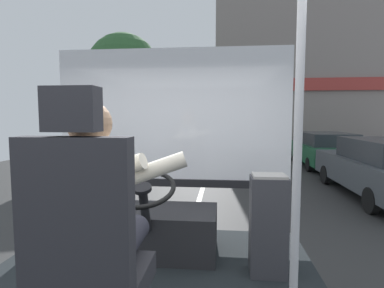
% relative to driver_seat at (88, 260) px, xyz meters
% --- Properties ---
extents(ground, '(18.00, 44.00, 0.06)m').
position_rel_driver_seat_xyz_m(ground, '(0.06, 9.16, -1.31)').
color(ground, '#2F2F2F').
extents(driver_seat, '(0.48, 0.48, 1.35)m').
position_rel_driver_seat_xyz_m(driver_seat, '(0.00, 0.00, 0.00)').
color(driver_seat, black).
rests_on(driver_seat, bus_floor).
extents(bus_driver, '(0.83, 0.59, 0.81)m').
position_rel_driver_seat_xyz_m(bus_driver, '(0.00, 0.12, 0.21)').
color(bus_driver, '#282833').
rests_on(bus_driver, driver_seat).
extents(steering_console, '(1.10, 0.94, 0.79)m').
position_rel_driver_seat_xyz_m(steering_console, '(0.00, 1.34, -0.36)').
color(steering_console, black).
rests_on(steering_console, bus_floor).
extents(handrail_pole, '(0.04, 0.04, 1.94)m').
position_rel_driver_seat_xyz_m(handrail_pole, '(0.98, 0.32, 0.39)').
color(handrail_pole, '#B7B7BC').
rests_on(handrail_pole, bus_floor).
extents(fare_box, '(0.28, 0.23, 0.79)m').
position_rel_driver_seat_xyz_m(fare_box, '(0.96, 1.08, -0.19)').
color(fare_box, '#333338').
rests_on(fare_box, bus_floor).
extents(windshield_panel, '(2.50, 0.08, 1.48)m').
position_rel_driver_seat_xyz_m(windshield_panel, '(0.06, 1.98, 0.47)').
color(windshield_panel, white).
extents(street_tree, '(2.83, 2.83, 5.21)m').
position_rel_driver_seat_xyz_m(street_tree, '(-3.37, 10.80, 2.49)').
color(street_tree, '#4C3828').
rests_on(street_tree, ground).
extents(shop_building, '(9.17, 5.62, 8.51)m').
position_rel_driver_seat_xyz_m(shop_building, '(4.77, 17.08, 2.97)').
color(shop_building, gray).
rests_on(shop_building, ground).
extents(parked_car_green, '(1.99, 4.40, 1.32)m').
position_rel_driver_seat_xyz_m(parked_car_green, '(4.54, 11.09, -0.60)').
color(parked_car_green, '#195633').
rests_on(parked_car_green, ground).
extents(parked_car_black, '(1.95, 4.33, 1.28)m').
position_rel_driver_seat_xyz_m(parked_car_black, '(4.41, 16.92, -0.62)').
color(parked_car_black, black).
rests_on(parked_car_black, ground).
extents(parked_car_white, '(1.89, 4.08, 1.44)m').
position_rel_driver_seat_xyz_m(parked_car_white, '(4.68, 22.26, -0.54)').
color(parked_car_white, silver).
rests_on(parked_car_white, ground).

